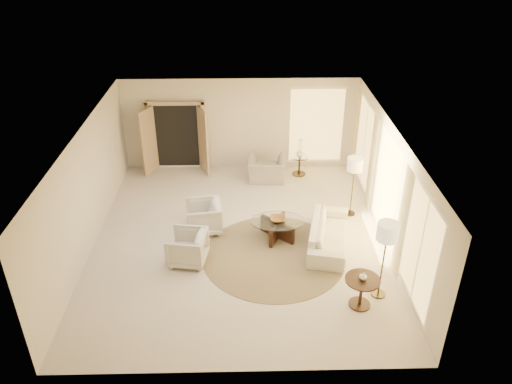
{
  "coord_description": "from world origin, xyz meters",
  "views": [
    {
      "loc": [
        0.16,
        -10.01,
        7.03
      ],
      "look_at": [
        0.4,
        0.4,
        1.1
      ],
      "focal_mm": 35.0,
      "sensor_mm": 36.0,
      "label": 1
    }
  ],
  "objects_px": {
    "sofa": "(328,234)",
    "floor_lamp_near": "(355,167)",
    "accent_chair": "(267,166)",
    "bowl": "(278,219)",
    "side_vase": "(300,153)",
    "armchair_left": "(204,215)",
    "side_table": "(299,163)",
    "end_table": "(362,287)",
    "end_vase": "(363,276)",
    "coffee_table": "(277,227)",
    "armchair_right": "(187,246)",
    "floor_lamp_far": "(387,235)"
  },
  "relations": [
    {
      "from": "coffee_table",
      "to": "side_table",
      "type": "relative_size",
      "value": 2.66
    },
    {
      "from": "floor_lamp_near",
      "to": "end_vase",
      "type": "xyz_separation_m",
      "value": [
        -0.45,
        -3.47,
        -0.65
      ]
    },
    {
      "from": "coffee_table",
      "to": "sofa",
      "type": "bearing_deg",
      "value": -15.68
    },
    {
      "from": "sofa",
      "to": "armchair_left",
      "type": "height_order",
      "value": "armchair_left"
    },
    {
      "from": "accent_chair",
      "to": "floor_lamp_near",
      "type": "distance_m",
      "value": 3.04
    },
    {
      "from": "accent_chair",
      "to": "sofa",
      "type": "bearing_deg",
      "value": 114.68
    },
    {
      "from": "end_table",
      "to": "accent_chair",
      "type": "bearing_deg",
      "value": 107.12
    },
    {
      "from": "end_table",
      "to": "armchair_left",
      "type": "bearing_deg",
      "value": 140.04
    },
    {
      "from": "accent_chair",
      "to": "side_vase",
      "type": "relative_size",
      "value": 4.62
    },
    {
      "from": "floor_lamp_near",
      "to": "accent_chair",
      "type": "bearing_deg",
      "value": 137.28
    },
    {
      "from": "accent_chair",
      "to": "bowl",
      "type": "height_order",
      "value": "accent_chair"
    },
    {
      "from": "sofa",
      "to": "side_table",
      "type": "relative_size",
      "value": 3.57
    },
    {
      "from": "armchair_right",
      "to": "accent_chair",
      "type": "height_order",
      "value": "accent_chair"
    },
    {
      "from": "accent_chair",
      "to": "bowl",
      "type": "distance_m",
      "value": 3.01
    },
    {
      "from": "armchair_left",
      "to": "armchair_right",
      "type": "relative_size",
      "value": 1.03
    },
    {
      "from": "accent_chair",
      "to": "coffee_table",
      "type": "distance_m",
      "value": 3.01
    },
    {
      "from": "armchair_left",
      "to": "floor_lamp_near",
      "type": "bearing_deg",
      "value": 92.15
    },
    {
      "from": "accent_chair",
      "to": "coffee_table",
      "type": "relative_size",
      "value": 0.67
    },
    {
      "from": "end_vase",
      "to": "coffee_table",
      "type": "bearing_deg",
      "value": 122.18
    },
    {
      "from": "armchair_right",
      "to": "coffee_table",
      "type": "bearing_deg",
      "value": 122.07
    },
    {
      "from": "sofa",
      "to": "accent_chair",
      "type": "height_order",
      "value": "accent_chair"
    },
    {
      "from": "accent_chair",
      "to": "end_vase",
      "type": "xyz_separation_m",
      "value": [
        1.68,
        -5.44,
        0.27
      ]
    },
    {
      "from": "armchair_left",
      "to": "end_table",
      "type": "bearing_deg",
      "value": 42.09
    },
    {
      "from": "accent_chair",
      "to": "end_table",
      "type": "height_order",
      "value": "accent_chair"
    },
    {
      "from": "end_table",
      "to": "floor_lamp_far",
      "type": "bearing_deg",
      "value": 33.72
    },
    {
      "from": "accent_chair",
      "to": "end_table",
      "type": "bearing_deg",
      "value": 109.98
    },
    {
      "from": "accent_chair",
      "to": "floor_lamp_near",
      "type": "height_order",
      "value": "floor_lamp_near"
    },
    {
      "from": "side_table",
      "to": "end_table",
      "type": "bearing_deg",
      "value": -83.38
    },
    {
      "from": "side_table",
      "to": "bowl",
      "type": "height_order",
      "value": "side_table"
    },
    {
      "from": "floor_lamp_far",
      "to": "bowl",
      "type": "xyz_separation_m",
      "value": [
        -1.99,
        2.14,
        -0.97
      ]
    },
    {
      "from": "coffee_table",
      "to": "side_table",
      "type": "distance_m",
      "value": 3.44
    },
    {
      "from": "armchair_left",
      "to": "accent_chair",
      "type": "xyz_separation_m",
      "value": [
        1.66,
        2.64,
        0.04
      ]
    },
    {
      "from": "side_vase",
      "to": "armchair_left",
      "type": "bearing_deg",
      "value": -131.97
    },
    {
      "from": "floor_lamp_far",
      "to": "end_vase",
      "type": "xyz_separation_m",
      "value": [
        -0.45,
        -0.3,
        -0.76
      ]
    },
    {
      "from": "coffee_table",
      "to": "side_table",
      "type": "xyz_separation_m",
      "value": [
        0.87,
        3.33,
        0.06
      ]
    },
    {
      "from": "end_table",
      "to": "bowl",
      "type": "relative_size",
      "value": 1.91
    },
    {
      "from": "armchair_left",
      "to": "floor_lamp_far",
      "type": "bearing_deg",
      "value": 48.71
    },
    {
      "from": "side_table",
      "to": "end_vase",
      "type": "height_order",
      "value": "end_vase"
    },
    {
      "from": "bowl",
      "to": "floor_lamp_far",
      "type": "bearing_deg",
      "value": -47.06
    },
    {
      "from": "floor_lamp_far",
      "to": "floor_lamp_near",
      "type": "bearing_deg",
      "value": 90.0
    },
    {
      "from": "sofa",
      "to": "floor_lamp_near",
      "type": "relative_size",
      "value": 1.31
    },
    {
      "from": "armchair_right",
      "to": "coffee_table",
      "type": "xyz_separation_m",
      "value": [
        2.09,
        0.91,
        -0.11
      ]
    },
    {
      "from": "armchair_right",
      "to": "floor_lamp_near",
      "type": "relative_size",
      "value": 0.51
    },
    {
      "from": "end_table",
      "to": "floor_lamp_near",
      "type": "distance_m",
      "value": 3.63
    },
    {
      "from": "armchair_left",
      "to": "accent_chair",
      "type": "relative_size",
      "value": 0.8
    },
    {
      "from": "side_table",
      "to": "bowl",
      "type": "relative_size",
      "value": 1.63
    },
    {
      "from": "bowl",
      "to": "side_vase",
      "type": "xyz_separation_m",
      "value": [
        0.87,
        3.33,
        0.18
      ]
    },
    {
      "from": "side_table",
      "to": "bowl",
      "type": "xyz_separation_m",
      "value": [
        -0.87,
        -3.33,
        0.17
      ]
    },
    {
      "from": "sofa",
      "to": "end_vase",
      "type": "xyz_separation_m",
      "value": [
        0.34,
        -2.1,
        0.43
      ]
    },
    {
      "from": "armchair_right",
      "to": "side_vase",
      "type": "relative_size",
      "value": 3.61
    }
  ]
}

